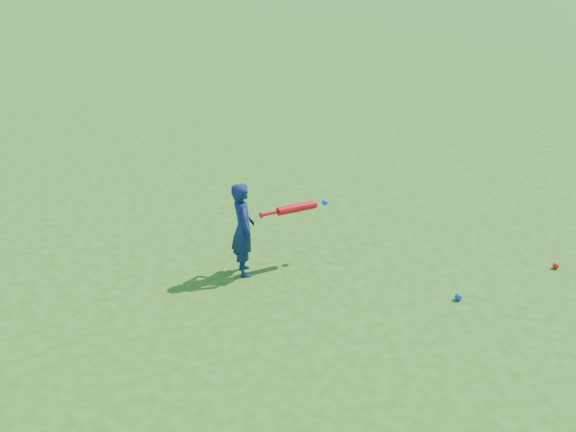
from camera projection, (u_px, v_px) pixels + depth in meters
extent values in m
plane|color=#266016|center=(238.00, 282.00, 6.28)|extent=(80.00, 80.00, 0.00)
imported|color=#101F4D|center=(243.00, 229.00, 6.29)|extent=(0.26, 0.37, 0.96)
sphere|color=red|center=(556.00, 266.00, 6.53)|extent=(0.06, 0.06, 0.06)
sphere|color=#0D3CE7|center=(458.00, 297.00, 5.95)|extent=(0.07, 0.07, 0.07)
cylinder|color=red|center=(261.00, 215.00, 6.27)|extent=(0.03, 0.06, 0.06)
cylinder|color=red|center=(270.00, 213.00, 6.31)|extent=(0.19, 0.10, 0.04)
cylinder|color=red|center=(296.00, 208.00, 6.44)|extent=(0.41, 0.22, 0.09)
sphere|color=red|center=(313.00, 205.00, 6.53)|extent=(0.09, 0.09, 0.09)
sphere|color=blue|center=(325.00, 202.00, 6.59)|extent=(0.07, 0.07, 0.07)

